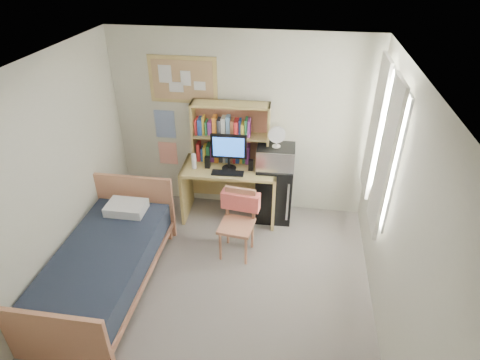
% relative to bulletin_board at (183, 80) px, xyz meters
% --- Properties ---
extents(floor, '(3.60, 4.20, 0.02)m').
position_rel_bulletin_board_xyz_m(floor, '(0.78, -2.08, -1.93)').
color(floor, gray).
rests_on(floor, ground).
extents(ceiling, '(3.60, 4.20, 0.02)m').
position_rel_bulletin_board_xyz_m(ceiling, '(0.78, -2.08, 0.68)').
color(ceiling, white).
rests_on(ceiling, wall_back).
extents(wall_back, '(3.60, 0.04, 2.60)m').
position_rel_bulletin_board_xyz_m(wall_back, '(0.78, 0.02, -0.62)').
color(wall_back, beige).
rests_on(wall_back, floor).
extents(wall_left, '(0.04, 4.20, 2.60)m').
position_rel_bulletin_board_xyz_m(wall_left, '(-1.02, -2.08, -0.62)').
color(wall_left, beige).
rests_on(wall_left, floor).
extents(wall_right, '(0.04, 4.20, 2.60)m').
position_rel_bulletin_board_xyz_m(wall_right, '(2.58, -2.08, -0.62)').
color(wall_right, beige).
rests_on(wall_right, floor).
extents(window_unit, '(0.10, 1.40, 1.70)m').
position_rel_bulletin_board_xyz_m(window_unit, '(2.53, -0.88, -0.32)').
color(window_unit, white).
rests_on(window_unit, wall_right).
extents(curtain_left, '(0.04, 0.55, 1.70)m').
position_rel_bulletin_board_xyz_m(curtain_left, '(2.50, -1.28, -0.32)').
color(curtain_left, white).
rests_on(curtain_left, wall_right).
extents(curtain_right, '(0.04, 0.55, 1.70)m').
position_rel_bulletin_board_xyz_m(curtain_right, '(2.50, -0.48, -0.32)').
color(curtain_right, white).
rests_on(curtain_right, wall_right).
extents(bulletin_board, '(0.94, 0.03, 0.64)m').
position_rel_bulletin_board_xyz_m(bulletin_board, '(0.00, 0.00, 0.00)').
color(bulletin_board, tan).
rests_on(bulletin_board, wall_back).
extents(poster_wave, '(0.30, 0.01, 0.42)m').
position_rel_bulletin_board_xyz_m(poster_wave, '(-0.32, 0.01, -0.67)').
color(poster_wave, '#274C9D').
rests_on(poster_wave, wall_back).
extents(poster_japan, '(0.28, 0.01, 0.36)m').
position_rel_bulletin_board_xyz_m(poster_japan, '(-0.32, 0.01, -1.14)').
color(poster_japan, '#F24A2A').
rests_on(poster_japan, wall_back).
extents(desk, '(1.35, 0.72, 0.83)m').
position_rel_bulletin_board_xyz_m(desk, '(0.69, -0.33, -1.51)').
color(desk, tan).
rests_on(desk, floor).
extents(desk_chair, '(0.50, 0.50, 0.91)m').
position_rel_bulletin_board_xyz_m(desk_chair, '(0.92, -1.16, -1.47)').
color(desk_chair, tan).
rests_on(desk_chair, floor).
extents(mini_fridge, '(0.52, 0.52, 0.86)m').
position_rel_bulletin_board_xyz_m(mini_fridge, '(1.32, -0.26, -1.49)').
color(mini_fridge, black).
rests_on(mini_fridge, floor).
extents(bed, '(1.02, 2.03, 0.56)m').
position_rel_bulletin_board_xyz_m(bed, '(-0.49, -1.97, -1.64)').
color(bed, black).
rests_on(bed, floor).
extents(hutch, '(1.07, 0.32, 0.87)m').
position_rel_bulletin_board_xyz_m(hutch, '(0.68, -0.18, -0.66)').
color(hutch, tan).
rests_on(hutch, desk).
extents(monitor, '(0.48, 0.06, 0.51)m').
position_rel_bulletin_board_xyz_m(monitor, '(0.69, -0.39, -0.84)').
color(monitor, black).
rests_on(monitor, desk).
extents(keyboard, '(0.44, 0.16, 0.02)m').
position_rel_bulletin_board_xyz_m(keyboard, '(0.69, -0.53, -1.08)').
color(keyboard, black).
rests_on(keyboard, desk).
extents(speaker_left, '(0.07, 0.07, 0.17)m').
position_rel_bulletin_board_xyz_m(speaker_left, '(0.39, -0.41, -1.01)').
color(speaker_left, black).
rests_on(speaker_left, desk).
extents(speaker_right, '(0.07, 0.07, 0.16)m').
position_rel_bulletin_board_xyz_m(speaker_right, '(0.99, -0.38, -1.02)').
color(speaker_right, black).
rests_on(speaker_right, desk).
extents(water_bottle, '(0.07, 0.07, 0.22)m').
position_rel_bulletin_board_xyz_m(water_bottle, '(0.21, -0.45, -0.98)').
color(water_bottle, white).
rests_on(water_bottle, desk).
extents(hoodie, '(0.51, 0.20, 0.24)m').
position_rel_bulletin_board_xyz_m(hoodie, '(0.94, -0.96, -1.22)').
color(hoodie, '#FF6C61').
rests_on(hoodie, desk_chair).
extents(microwave, '(0.52, 0.40, 0.30)m').
position_rel_bulletin_board_xyz_m(microwave, '(1.32, -0.28, -0.91)').
color(microwave, '#B5B5BA').
rests_on(microwave, mini_fridge).
extents(desk_fan, '(0.23, 0.23, 0.28)m').
position_rel_bulletin_board_xyz_m(desk_fan, '(1.32, -0.28, -0.62)').
color(desk_fan, white).
rests_on(desk_fan, microwave).
extents(pillow, '(0.49, 0.34, 0.12)m').
position_rel_bulletin_board_xyz_m(pillow, '(-0.50, -1.22, -1.30)').
color(pillow, white).
rests_on(pillow, bed).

